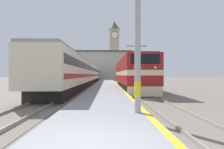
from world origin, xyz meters
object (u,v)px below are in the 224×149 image
at_px(passenger_train, 87,73).
at_px(clock_tower, 114,48).
at_px(catenary_mast, 139,4).
at_px(locomotive_train, 131,74).

height_order(passenger_train, clock_tower, clock_tower).
height_order(catenary_mast, clock_tower, clock_tower).
relative_size(catenary_mast, clock_tower, 0.36).
xyz_separation_m(locomotive_train, catenary_mast, (-1.74, -14.83, 2.67)).
relative_size(locomotive_train, catenary_mast, 1.90).
relative_size(passenger_train, catenary_mast, 5.75).
relative_size(locomotive_train, passenger_train, 0.33).
bearing_deg(locomotive_train, catenary_mast, -96.70).
bearing_deg(passenger_train, clock_tower, 79.42).
bearing_deg(clock_tower, locomotive_train, -89.90).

